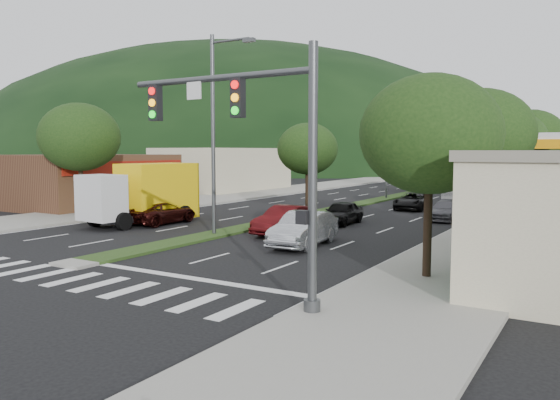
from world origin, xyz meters
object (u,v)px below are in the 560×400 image
Objects in this scene: tree_r_b at (480,134)px; sedan_silver at (304,229)px; traffic_signal at (260,137)px; car_queue_c at (285,220)px; motorhome at (482,181)px; car_queue_b at (446,211)px; tree_r_d at (530,139)px; tree_med_near at (308,149)px; suv_maroon at (162,213)px; car_queue_a at (341,213)px; streetlight_mid at (389,136)px; box_truck at (147,195)px; tree_med_far at (423,144)px; tree_r_a at (430,134)px; tree_r_e at (544,144)px; car_queue_d at (413,201)px; streetlight_near at (216,125)px; tree_r_c at (508,143)px; tree_l_a at (79,137)px.

sedan_silver is (-6.66, -4.31, -4.26)m from tree_r_b.
tree_r_b is (2.97, 13.54, 0.39)m from traffic_signal.
motorhome reaches higher than car_queue_c.
tree_r_b is 1.68× the size of car_queue_b.
tree_r_d reaches higher than tree_med_near.
car_queue_a is at bearing -151.54° from suv_maroon.
streetlight_mid is 2.13× the size of sedan_silver.
motorhome reaches higher than box_truck.
suv_maroon is at bearing -99.17° from tree_med_far.
tree_r_a is 26.00m from tree_r_d.
suv_maroon is 1.40m from box_truck.
tree_r_e is (2.97, 41.54, 0.25)m from traffic_signal.
tree_r_e reaches higher than car_queue_a.
motorhome is (3.43, 22.23, 1.21)m from sedan_silver.
tree_r_e is at bearing 61.39° from tree_med_near.
car_queue_a is (9.17, 5.34, 0.03)m from suv_maroon.
tree_r_a reaches higher than car_queue_d.
car_queue_a is at bearing 64.71° from streetlight_near.
suv_maroon is at bearing -150.28° from tree_r_c.
tree_r_a is 1.61× the size of car_queue_b.
car_queue_d is (4.83, -18.64, -4.38)m from tree_med_far.
streetlight_near is (-11.79, -4.00, 0.55)m from tree_r_b.
suv_maroon is (-17.48, -19.98, -4.54)m from tree_r_d.
tree_med_near is at bearing 153.43° from tree_r_b.
tree_med_near is 0.82× the size of box_truck.
car_queue_d is at bearing 124.82° from car_queue_b.
traffic_signal is 13.99m from car_queue_c.
car_queue_a is at bearing 126.21° from tree_r_a.
box_truck is (-18.39, -20.26, -3.50)m from tree_r_d.
traffic_signal is 0.98× the size of tree_r_d.
car_queue_c is (-9.20, -29.64, -4.16)m from tree_r_e.
tree_r_e reaches higher than car_queue_d.
sedan_silver reaches higher than suv_maroon.
tree_r_a reaches higher than car_queue_a.
sedan_silver is 0.47× the size of motorhome.
car_queue_a is (-8.32, 3.36, -4.36)m from tree_r_b.
tree_r_c is at bearing 90.00° from tree_r_b.
tree_r_b is 0.69× the size of streetlight_mid.
car_queue_b is at bearing 26.29° from tree_l_a.
car_queue_a is (3.48, 7.36, -4.91)m from streetlight_near.
car_queue_a is (3.68, -2.64, -3.75)m from tree_med_near.
tree_r_c is 13.92m from car_queue_c.
streetlight_mid is at bearing 97.54° from car_queue_c.
car_queue_a is (-8.32, -24.64, -4.22)m from tree_r_e.
tree_l_a is 1.62× the size of car_queue_d.
tree_r_a is 8.00m from tree_r_b.
tree_r_e is at bearing 73.23° from sedan_silver.
tree_r_d reaches higher than tree_r_a.
motorhome is (8.77, 11.92, -2.45)m from tree_med_near.
tree_r_d is 0.99× the size of tree_l_a.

